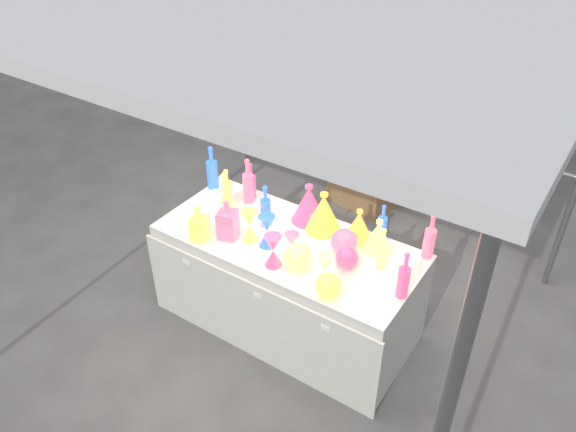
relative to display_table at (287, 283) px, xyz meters
The scene contains 31 objects.
ground 0.37m from the display_table, 90.00° to the left, with size 80.00×80.00×0.00m, color #65625E.
display_table is the anchor object (origin of this frame).
cardboard_box_closed 1.80m from the display_table, 98.94° to the left, with size 0.59×0.43×0.43m, color #996F45.
cardboard_box_flat 2.99m from the display_table, 78.13° to the left, with size 0.67×0.48×0.06m, color #996F45.
bottle_0 0.83m from the display_table, 166.67° to the left, with size 0.07×0.07×0.28m, color red, non-canonical shape.
bottle_1 1.05m from the display_table, 163.51° to the left, with size 0.08×0.08×0.36m, color #18874E, non-canonical shape.
bottle_2 0.79m from the display_table, 154.00° to the left, with size 0.08×0.08×0.36m, color #FE601A, non-canonical shape.
bottle_3 0.80m from the display_table, 149.89° to the left, with size 0.07×0.07×0.29m, color #1D2EA9, non-canonical shape.
bottle_5 0.77m from the display_table, behind, with size 0.07×0.07×0.34m, color #C9288D, non-canonical shape.
bottle_6 0.76m from the display_table, behind, with size 0.09×0.09×0.35m, color red, non-canonical shape.
bottle_7 0.59m from the display_table, 161.90° to the left, with size 0.08×0.08×0.32m, color #18874E, non-canonical shape.
decanter_0 0.78m from the display_table, 148.90° to the right, with size 0.11×0.11×0.27m, color red, non-canonical shape.
decanter_1 0.66m from the display_table, 153.71° to the right, with size 0.12×0.12×0.29m, color #FE601A, non-canonical shape.
hourglass_0 0.50m from the display_table, 47.28° to the right, with size 0.10×0.10×0.19m, color #FE601A, non-canonical shape.
hourglass_1 0.55m from the display_table, 75.85° to the right, with size 0.11×0.11×0.23m, color #1D2EA9, non-canonical shape.
hourglass_2 0.69m from the display_table, 28.52° to the right, with size 0.11×0.11×0.22m, color #125F73, non-canonical shape.
hourglass_3 0.74m from the display_table, behind, with size 0.11×0.11×0.22m, color #C9288D, non-canonical shape.
hourglass_4 0.55m from the display_table, 150.28° to the right, with size 0.11×0.11×0.23m, color red, non-canonical shape.
hourglass_5 0.51m from the display_table, 128.68° to the right, with size 0.11×0.11×0.23m, color #18874E, non-canonical shape.
globe_0 0.72m from the display_table, 31.19° to the right, with size 0.16×0.16×0.13m, color red, non-canonical shape.
globe_1 0.52m from the display_table, 42.20° to the right, with size 0.18×0.18×0.15m, color #125F73, non-canonical shape.
globe_2 0.59m from the display_table, 16.09° to the left, with size 0.19×0.19×0.15m, color #FE601A, non-canonical shape.
globe_3 0.63m from the display_table, ahead, with size 0.15×0.15×0.12m, color #1D2EA9, non-canonical shape.
lampshade_0 0.59m from the display_table, 62.98° to the left, with size 0.25×0.25×0.29m, color yellow, non-canonical shape.
lampshade_1 0.68m from the display_table, 37.31° to the left, with size 0.19×0.19×0.23m, color yellow, non-canonical shape.
lampshade_2 0.59m from the display_table, 92.67° to the left, with size 0.24×0.24×0.29m, color #1D2EA9, non-canonical shape.
lampshade_3 0.77m from the display_table, 25.27° to the left, with size 0.19×0.19×0.23m, color #125F73, non-canonical shape.
bottle_8 0.81m from the display_table, 35.63° to the left, with size 0.06×0.06×0.28m, color #18874E, non-canonical shape.
bottle_9 1.07m from the display_table, 23.57° to the left, with size 0.07×0.07×0.33m, color #FE601A, non-canonical shape.
bottle_10 1.01m from the display_table, ahead, with size 0.07×0.07×0.32m, color #1D2EA9, non-canonical shape.
bottle_11 0.83m from the display_table, ahead, with size 0.07×0.07×0.30m, color #125F73, non-canonical shape.
Camera 1 is at (1.66, -2.50, 3.04)m, focal length 35.00 mm.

